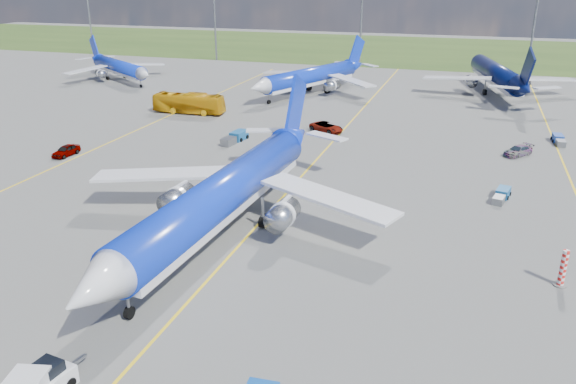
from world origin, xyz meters
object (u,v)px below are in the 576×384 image
(main_airliner, at_px, (225,234))
(apron_bus, at_px, (189,103))
(service_car_b, at_px, (326,127))
(service_car_c, at_px, (518,151))
(bg_jet_nnw, at_px, (311,94))
(warning_post, at_px, (563,268))
(bg_jet_nw, at_px, (120,80))
(bg_jet_n, at_px, (494,92))
(baggage_tug_e, at_px, (559,140))
(baggage_tug_w, at_px, (502,195))
(service_car_a, at_px, (66,151))
(baggage_tug_c, at_px, (235,137))

(main_airliner, height_order, apron_bus, main_airliner)
(service_car_b, xyz_separation_m, service_car_c, (26.87, -3.67, -0.09))
(bg_jet_nnw, bearing_deg, warning_post, -37.81)
(service_car_b, bearing_deg, bg_jet_nw, 88.66)
(warning_post, bearing_deg, bg_jet_n, 92.65)
(apron_bus, xyz_separation_m, baggage_tug_e, (58.03, -0.23, -1.25))
(bg_jet_n, distance_m, baggage_tug_w, 60.52)
(bg_jet_n, xyz_separation_m, service_car_c, (2.28, -43.60, 0.66))
(main_airliner, height_order, service_car_a, main_airliner)
(bg_jet_nnw, relative_size, service_car_b, 7.01)
(main_airliner, height_order, service_car_b, main_airliner)
(apron_bus, relative_size, service_car_c, 2.74)
(warning_post, distance_m, bg_jet_n, 78.02)
(service_car_a, xyz_separation_m, baggage_tug_c, (18.44, 13.11, -0.13))
(bg_jet_nnw, height_order, service_car_c, bg_jet_nnw)
(service_car_b, bearing_deg, baggage_tug_c, 155.49)
(service_car_c, bearing_deg, bg_jet_n, 131.53)
(main_airliner, height_order, baggage_tug_c, main_airliner)
(main_airliner, bearing_deg, apron_bus, 123.98)
(bg_jet_n, height_order, service_car_a, bg_jet_n)
(bg_jet_n, xyz_separation_m, service_car_b, (-24.59, -39.93, 0.74))
(bg_jet_nnw, bearing_deg, baggage_tug_c, -69.61)
(bg_jet_nnw, xyz_separation_m, baggage_tug_w, (34.62, -47.70, 0.45))
(bg_jet_n, bearing_deg, baggage_tug_e, 89.29)
(warning_post, xyz_separation_m, baggage_tug_c, (-39.21, 28.90, -0.91))
(service_car_a, bearing_deg, apron_bus, 83.58)
(bg_jet_nw, distance_m, main_airliner, 85.88)
(warning_post, height_order, service_car_a, warning_post)
(apron_bus, relative_size, baggage_tug_e, 2.69)
(service_car_b, height_order, baggage_tug_c, service_car_b)
(bg_jet_nnw, distance_m, service_car_c, 48.20)
(bg_jet_n, bearing_deg, bg_jet_nw, -5.17)
(warning_post, distance_m, service_car_c, 34.36)
(bg_jet_n, relative_size, main_airliner, 0.95)
(main_airliner, relative_size, service_car_c, 9.60)
(bg_jet_n, distance_m, service_car_a, 82.35)
(bg_jet_nnw, bearing_deg, bg_jet_nw, -159.97)
(warning_post, distance_m, apron_bus, 68.42)
(bg_jet_n, distance_m, main_airliner, 81.30)
(baggage_tug_w, bearing_deg, main_airliner, -132.48)
(apron_bus, relative_size, baggage_tug_w, 2.81)
(warning_post, height_order, main_airliner, main_airliner)
(service_car_a, relative_size, service_car_c, 0.94)
(main_airliner, distance_m, apron_bus, 49.25)
(apron_bus, bearing_deg, baggage_tug_w, -119.28)
(bg_jet_nw, relative_size, main_airliner, 0.75)
(warning_post, xyz_separation_m, main_airliner, (-28.14, 0.41, -1.50))
(warning_post, height_order, baggage_tug_e, warning_post)
(baggage_tug_c, bearing_deg, main_airliner, -61.82)
(apron_bus, xyz_separation_m, service_car_c, (52.26, -8.21, -1.07))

